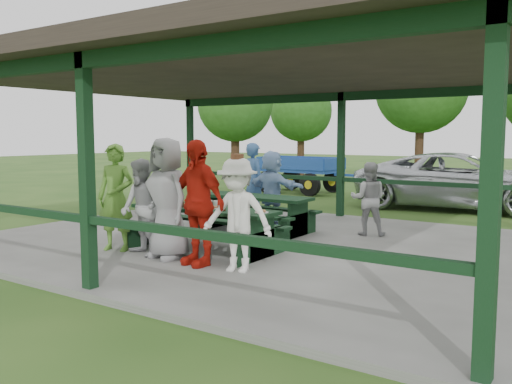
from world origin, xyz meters
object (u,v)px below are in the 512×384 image
Objects in this scene: contestant_green at (116,197)px; contestant_grey_left at (142,207)px; contestant_grey_mid at (167,198)px; contestant_red at (197,203)px; picnic_table_far at (255,209)px; contestant_white_fedora at (237,215)px; farm_trailer at (300,174)px; spectator_lblue at (272,188)px; spectator_blue at (254,181)px; picnic_table_near at (204,223)px; spectator_grey at (368,199)px; pickup_truck at (461,181)px.

contestant_grey_left is (0.67, -0.05, -0.12)m from contestant_green.
contestant_red is (0.68, -0.07, -0.01)m from contestant_grey_mid.
picnic_table_far is 1.25× the size of contestant_red.
contestant_white_fedora is (1.91, 0.02, 0.03)m from contestant_grey_left.
picnic_table_far is 2.90m from contestant_grey_left.
contestant_white_fedora is 12.01m from farm_trailer.
spectator_blue is at bearing -17.99° from spectator_lblue.
contestant_white_fedora is 0.43× the size of farm_trailer.
picnic_table_far is 0.60× the size of farm_trailer.
farm_trailer is (-3.71, 10.06, 0.11)m from picnic_table_near.
contestant_red is 1.32× the size of spectator_grey.
farm_trailer is at bearing 110.25° from picnic_table_near.
contestant_grey_mid is at bearing 107.71° from spectator_lblue.
contestant_green reaches higher than picnic_table_near.
contestant_grey_left is 1.91m from contestant_white_fedora.
spectator_lblue reaches higher than pickup_truck.
contestant_red is at bearing -63.38° from farm_trailer.
contestant_grey_left is (-0.30, -2.87, 0.33)m from picnic_table_far.
spectator_lblue is at bearing 100.08° from picnic_table_far.
contestant_grey_left is 9.93m from pickup_truck.
contestant_grey_mid is 11.42m from farm_trailer.
spectator_grey is at bearing 170.79° from pickup_truck.
spectator_grey is (2.38, 3.81, -0.07)m from contestant_grey_left.
contestant_grey_mid reaches higher than spectator_blue.
contestant_green is 1.07× the size of contestant_white_fedora.
contestant_red is 1.17× the size of spectator_lblue.
contestant_green is 4.84m from spectator_grey.
picnic_table_far is at bearing 3.00° from spectator_grey.
contestant_red reaches higher than picnic_table_far.
spectator_grey is (1.89, 3.73, -0.24)m from contestant_grey_mid.
picnic_table_near is 1.14× the size of picnic_table_far.
spectator_blue is 7.10m from farm_trailer.
spectator_grey is 0.25× the size of pickup_truck.
pickup_truck is at bearing -99.44° from spectator_blue.
farm_trailer is at bearing 124.63° from contestant_grey_left.
contestant_grey_mid is 1.13× the size of contestant_white_fedora.
contestant_green is at bearing 113.77° from spectator_blue.
picnic_table_far is (-0.29, 2.00, -0.01)m from picnic_table_near.
farm_trailer reaches higher than picnic_table_near.
spectator_lblue is (-0.34, 3.71, -0.15)m from contestant_grey_mid.
contestant_green reaches higher than picnic_table_far.
farm_trailer is (-3.12, 10.92, -0.21)m from contestant_grey_left.
spectator_grey is (2.24, 0.02, -0.10)m from spectator_lblue.
contestant_red is 0.34× the size of pickup_truck.
spectator_lblue is at bearing 107.05° from contestant_grey_mid.
contestant_grey_left is at bearing -68.89° from farm_trailer.
pickup_truck is at bearing 92.36° from contestant_grey_left.
contestant_grey_left is 4.49m from spectator_grey.
contestant_grey_mid is at bearing 164.09° from contestant_white_fedora.
contestant_white_fedora reaches higher than farm_trailer.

